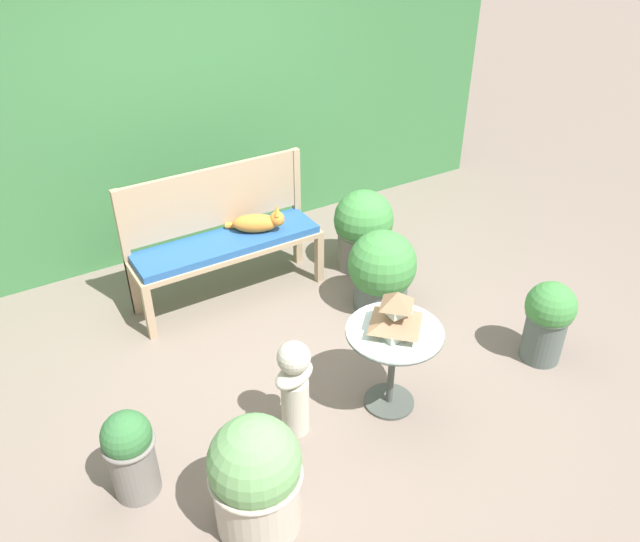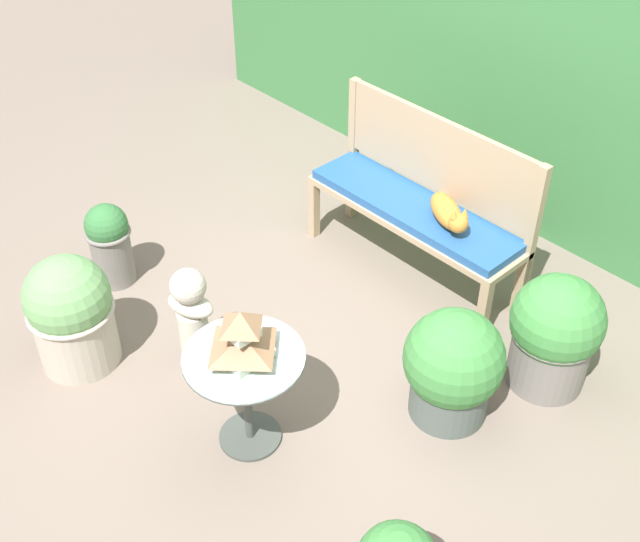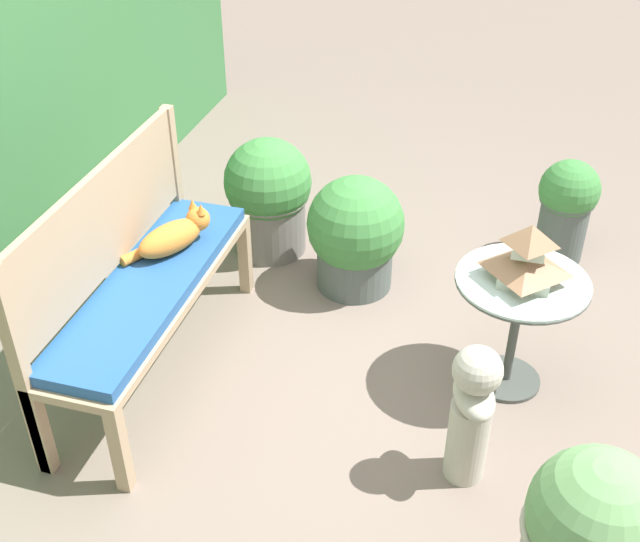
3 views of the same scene
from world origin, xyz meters
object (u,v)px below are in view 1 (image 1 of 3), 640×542
object	(u,v)px
garden_bust	(295,384)
potted_plant_bench_right	(130,452)
garden_bench	(228,248)
pagoda_birdhouse	(396,315)
potted_plant_hedge_corner	(548,319)
potted_plant_table_near	(256,477)
cat	(258,222)
potted_plant_path_edge	(363,229)
patio_table	(393,347)
potted_plant_table_far	(382,271)

from	to	relation	value
garden_bust	potted_plant_bench_right	bearing A→B (deg)	156.77
garden_bench	pagoda_birdhouse	size ratio (longest dim) A/B	5.01
garden_bust	potted_plant_hedge_corner	world-z (taller)	garden_bust
garden_bench	potted_plant_hedge_corner	xyz separation A→B (m)	(1.57, -1.85, -0.12)
potted_plant_table_near	cat	bearing A→B (deg)	62.61
pagoda_birdhouse	potted_plant_path_edge	world-z (taller)	pagoda_birdhouse
garden_bench	potted_plant_path_edge	world-z (taller)	potted_plant_path_edge
cat	patio_table	xyz separation A→B (m)	(0.10, -1.65, -0.14)
garden_bench	cat	xyz separation A→B (m)	(0.27, -0.01, 0.16)
patio_table	potted_plant_path_edge	bearing A→B (deg)	61.41
patio_table	garden_bust	xyz separation A→B (m)	(-0.64, 0.12, -0.10)
potted_plant_table_near	potted_plant_bench_right	world-z (taller)	potted_plant_table_near
garden_bench	pagoda_birdhouse	distance (m)	1.72
potted_plant_table_far	potted_plant_path_edge	bearing A→B (deg)	68.73
potted_plant_table_near	potted_plant_bench_right	bearing A→B (deg)	132.37
garden_bust	garden_bench	bearing A→B (deg)	60.95
garden_bust	potted_plant_table_near	distance (m)	0.68
potted_plant_hedge_corner	potted_plant_table_far	bearing A→B (deg)	119.08
garden_bench	potted_plant_bench_right	size ratio (longest dim) A/B	2.65
garden_bench	potted_plant_path_edge	distance (m)	1.20
cat	garden_bust	distance (m)	1.63
cat	potted_plant_table_far	xyz separation A→B (m)	(0.68, -0.74, -0.28)
garden_bust	pagoda_birdhouse	bearing A→B (deg)	-30.36
cat	potted_plant_table_near	size ratio (longest dim) A/B	0.57
patio_table	potted_plant_table_far	size ratio (longest dim) A/B	0.91
potted_plant_path_edge	potted_plant_bench_right	world-z (taller)	potted_plant_path_edge
potted_plant_table_far	cat	bearing A→B (deg)	132.68
potted_plant_table_near	patio_table	bearing A→B (deg)	17.04
cat	potted_plant_path_edge	bearing A→B (deg)	17.99
garden_bust	potted_plant_hedge_corner	bearing A→B (deg)	-29.13
garden_bust	potted_plant_table_near	size ratio (longest dim) A/B	0.96
garden_bench	garden_bust	xyz separation A→B (m)	(-0.26, -1.53, -0.08)
patio_table	potted_plant_hedge_corner	bearing A→B (deg)	-9.23
garden_bust	potted_plant_table_far	xyz separation A→B (m)	(1.22, 0.78, -0.04)
potted_plant_table_near	potted_plant_path_edge	xyz separation A→B (m)	(1.94, 1.84, 0.00)
garden_bench	pagoda_birdhouse	world-z (taller)	pagoda_birdhouse
patio_table	garden_bench	bearing A→B (deg)	102.59
garden_bench	pagoda_birdhouse	xyz separation A→B (m)	(0.37, -1.66, 0.27)
potted_plant_path_edge	potted_plant_table_far	size ratio (longest dim) A/B	1.07
potted_plant_table_far	potted_plant_bench_right	size ratio (longest dim) A/B	1.16
pagoda_birdhouse	garden_bust	xyz separation A→B (m)	(-0.64, 0.12, -0.35)
garden_bench	garden_bust	distance (m)	1.56
garden_bench	potted_plant_path_edge	bearing A→B (deg)	-8.12
potted_plant_hedge_corner	potted_plant_table_far	xyz separation A→B (m)	(-0.61, 1.10, -0.01)
pagoda_birdhouse	potted_plant_hedge_corner	bearing A→B (deg)	-9.23
garden_bust	potted_plant_path_edge	bearing A→B (deg)	24.08
potted_plant_table_far	patio_table	bearing A→B (deg)	-122.80
garden_bust	potted_plant_bench_right	size ratio (longest dim) A/B	1.19
potted_plant_table_near	pagoda_birdhouse	bearing A→B (deg)	17.04
potted_plant_hedge_corner	potted_plant_table_far	world-z (taller)	potted_plant_table_far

